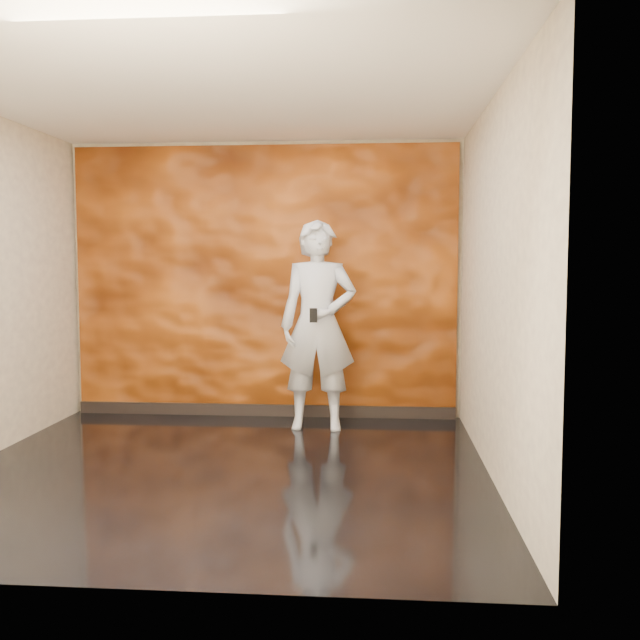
% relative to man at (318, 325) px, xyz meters
% --- Properties ---
extents(room, '(4.02, 4.02, 2.81)m').
position_rel_man_xyz_m(room, '(-0.60, -1.43, 0.41)').
color(room, black).
rests_on(room, ground).
extents(feature_wall, '(3.90, 0.06, 2.75)m').
position_rel_man_xyz_m(feature_wall, '(-0.60, 0.53, 0.39)').
color(feature_wall, '#C75D16').
rests_on(feature_wall, ground).
extents(baseboard, '(3.90, 0.04, 0.12)m').
position_rel_man_xyz_m(baseboard, '(-0.60, 0.49, -0.93)').
color(baseboard, black).
rests_on(baseboard, ground).
extents(man, '(0.73, 0.49, 1.98)m').
position_rel_man_xyz_m(man, '(0.00, 0.00, 0.00)').
color(man, '#A0A4B0').
rests_on(man, ground).
extents(phone, '(0.07, 0.02, 0.13)m').
position_rel_man_xyz_m(phone, '(-0.02, -0.27, 0.11)').
color(phone, black).
rests_on(phone, man).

